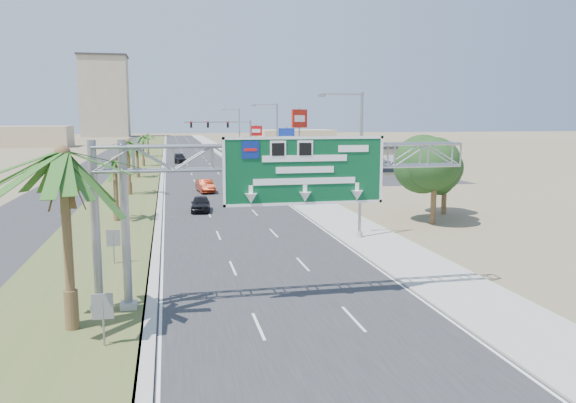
% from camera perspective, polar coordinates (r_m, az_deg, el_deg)
% --- Properties ---
extents(road, '(12.00, 300.00, 0.02)m').
position_cam_1_polar(road, '(124.66, -9.63, 4.55)').
color(road, '#28282B').
rests_on(road, ground).
extents(sidewalk_right, '(4.00, 300.00, 0.10)m').
position_cam_1_polar(sidewalk_right, '(125.31, -5.73, 4.67)').
color(sidewalk_right, '#9E9B93').
rests_on(sidewalk_right, ground).
extents(median_grass, '(7.00, 300.00, 0.12)m').
position_cam_1_polar(median_grass, '(124.63, -14.24, 4.44)').
color(median_grass, '#445D29').
rests_on(median_grass, ground).
extents(opposing_road, '(8.00, 300.00, 0.02)m').
position_cam_1_polar(opposing_road, '(125.09, -17.45, 4.30)').
color(opposing_road, '#28282B').
rests_on(opposing_road, ground).
extents(sign_gantry, '(16.75, 1.24, 7.50)m').
position_cam_1_polar(sign_gantry, '(24.68, -2.05, 3.29)').
color(sign_gantry, gray).
rests_on(sign_gantry, ground).
extents(palm_near, '(5.70, 5.70, 8.35)m').
position_cam_1_polar(palm_near, '(22.65, -21.94, 4.44)').
color(palm_near, brown).
rests_on(palm_near, ground).
extents(palm_row_b, '(3.99, 3.99, 5.95)m').
position_cam_1_polar(palm_row_b, '(46.58, -17.21, 3.93)').
color(palm_row_b, brown).
rests_on(palm_row_b, ground).
extents(palm_row_c, '(3.99, 3.99, 6.75)m').
position_cam_1_polar(palm_row_c, '(62.47, -15.97, 5.75)').
color(palm_row_c, brown).
rests_on(palm_row_c, ground).
extents(palm_row_d, '(3.99, 3.99, 5.45)m').
position_cam_1_polar(palm_row_d, '(80.48, -15.10, 5.43)').
color(palm_row_d, brown).
rests_on(palm_row_d, ground).
extents(palm_row_e, '(3.99, 3.99, 6.15)m').
position_cam_1_polar(palm_row_e, '(99.41, -14.56, 6.37)').
color(palm_row_e, brown).
rests_on(palm_row_e, ground).
extents(palm_row_f, '(3.99, 3.99, 5.75)m').
position_cam_1_polar(palm_row_f, '(124.40, -14.08, 6.58)').
color(palm_row_f, brown).
rests_on(palm_row_f, ground).
extents(streetlight_near, '(3.27, 0.44, 10.00)m').
position_cam_1_polar(streetlight_near, '(38.58, 7.11, 3.07)').
color(streetlight_near, gray).
rests_on(streetlight_near, ground).
extents(streetlight_mid, '(3.27, 0.44, 10.00)m').
position_cam_1_polar(streetlight_mid, '(67.56, -1.29, 5.43)').
color(streetlight_mid, gray).
rests_on(streetlight_mid, ground).
extents(streetlight_far, '(3.27, 0.44, 10.00)m').
position_cam_1_polar(streetlight_far, '(103.11, -5.06, 6.45)').
color(streetlight_far, gray).
rests_on(streetlight_far, ground).
extents(signal_mast, '(10.28, 0.71, 8.00)m').
position_cam_1_polar(signal_mast, '(86.95, -5.16, 6.18)').
color(signal_mast, gray).
rests_on(signal_mast, ground).
extents(store_building, '(18.00, 10.00, 4.00)m').
position_cam_1_polar(store_building, '(85.03, 6.73, 4.18)').
color(store_building, tan).
rests_on(store_building, ground).
extents(oak_near, '(4.50, 4.50, 6.80)m').
position_cam_1_polar(oak_near, '(45.27, 14.69, 3.44)').
color(oak_near, brown).
rests_on(oak_near, ground).
extents(oak_far, '(3.50, 3.50, 5.60)m').
position_cam_1_polar(oak_far, '(50.25, 15.68, 3.06)').
color(oak_far, brown).
rests_on(oak_far, ground).
extents(median_signback_a, '(0.75, 0.08, 2.08)m').
position_cam_1_polar(median_signback_a, '(21.54, -18.30, -10.47)').
color(median_signback_a, gray).
rests_on(median_signback_a, ground).
extents(median_signback_b, '(0.75, 0.08, 2.08)m').
position_cam_1_polar(median_signback_b, '(33.14, -17.32, -3.81)').
color(median_signback_b, gray).
rests_on(median_signback_b, ground).
extents(tower_distant, '(20.00, 16.00, 35.00)m').
position_cam_1_polar(tower_distant, '(265.78, -18.12, 10.05)').
color(tower_distant, tan).
rests_on(tower_distant, ground).
extents(building_distant_left, '(24.00, 14.00, 6.00)m').
position_cam_1_polar(building_distant_left, '(178.81, -25.03, 6.00)').
color(building_distant_left, tan).
rests_on(building_distant_left, ground).
extents(building_distant_right, '(20.00, 12.00, 5.00)m').
position_cam_1_polar(building_distant_right, '(158.38, 0.83, 6.39)').
color(building_distant_right, tan).
rests_on(building_distant_right, ground).
extents(car_left_lane, '(1.97, 4.20, 1.39)m').
position_cam_1_polar(car_left_lane, '(50.68, -8.88, -0.24)').
color(car_left_lane, black).
rests_on(car_left_lane, ground).
extents(car_mid_lane, '(2.05, 4.59, 1.46)m').
position_cam_1_polar(car_mid_lane, '(63.57, -8.41, 1.56)').
color(car_mid_lane, maroon).
rests_on(car_mid_lane, ground).
extents(car_right_lane, '(2.92, 5.48, 1.46)m').
position_cam_1_polar(car_right_lane, '(87.17, -4.90, 3.48)').
color(car_right_lane, gray).
rests_on(car_right_lane, ground).
extents(car_far, '(2.51, 5.73, 1.64)m').
position_cam_1_polar(car_far, '(106.43, -10.98, 4.30)').
color(car_far, black).
rests_on(car_far, ground).
extents(pole_sign_red_near, '(2.31, 1.27, 9.62)m').
position_cam_1_polar(pole_sign_red_near, '(74.94, 1.16, 7.96)').
color(pole_sign_red_near, gray).
rests_on(pole_sign_red_near, ground).
extents(pole_sign_blue, '(2.02, 0.48, 7.24)m').
position_cam_1_polar(pole_sign_blue, '(70.09, -0.16, 6.02)').
color(pole_sign_blue, gray).
rests_on(pole_sign_blue, ground).
extents(pole_sign_red_far, '(2.22, 0.59, 7.11)m').
position_cam_1_polar(pole_sign_red_far, '(101.93, -3.27, 6.93)').
color(pole_sign_red_far, gray).
rests_on(pole_sign_red_far, ground).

